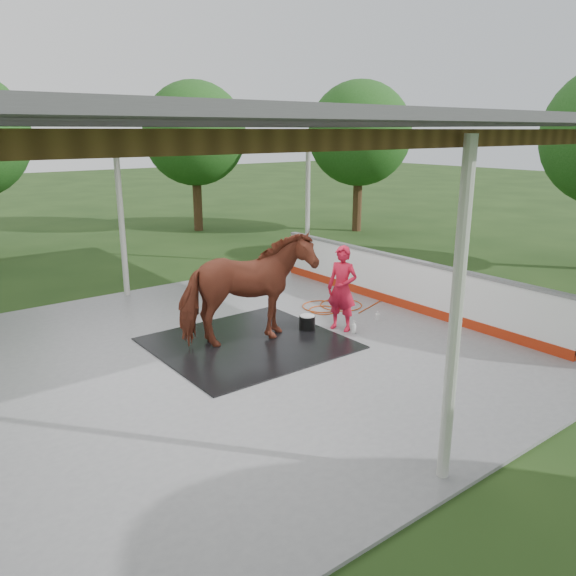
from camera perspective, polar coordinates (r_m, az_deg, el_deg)
ground at (r=10.27m, az=-6.00°, el=-6.84°), size 100.00×100.00×0.00m
concrete_slab at (r=10.26m, az=-6.00°, el=-6.71°), size 12.00×10.00×0.05m
pavilion_structure at (r=9.49m, az=-6.71°, el=15.87°), size 12.60×10.60×4.05m
dasher_board at (r=12.94m, az=11.49°, el=0.49°), size 0.16×8.00×1.15m
tree_belt at (r=10.42m, az=-7.86°, el=14.83°), size 28.00×28.00×5.80m
rubber_mat at (r=10.65m, az=-4.07°, el=-5.59°), size 3.32×3.11×0.02m
horse at (r=10.31m, az=-4.18°, el=-0.16°), size 2.64×1.63×2.07m
handler at (r=11.16m, az=5.52°, el=-0.05°), size 0.61×0.73×1.71m
wash_bucket at (r=11.30m, az=1.96°, el=-3.51°), size 0.32×0.32×0.30m
soap_bottle_a at (r=11.18m, az=6.70°, el=-3.95°), size 0.10×0.11×0.26m
soap_bottle_b at (r=12.04m, az=9.09°, el=-2.76°), size 0.12×0.12×0.19m
hose_coil at (r=12.81m, az=4.41°, el=-1.87°), size 2.07×1.32×0.02m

